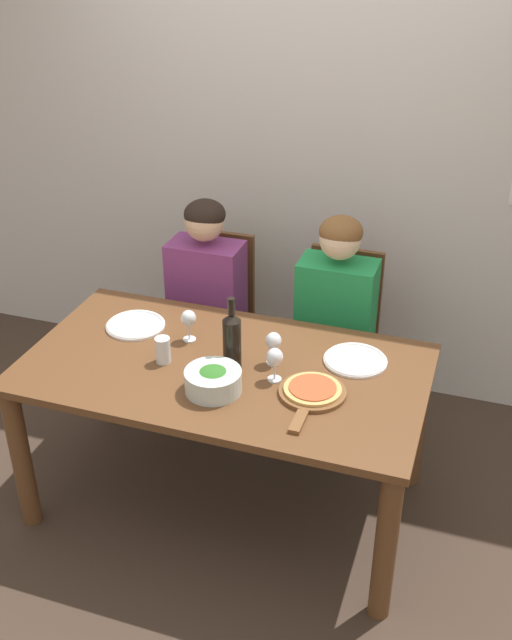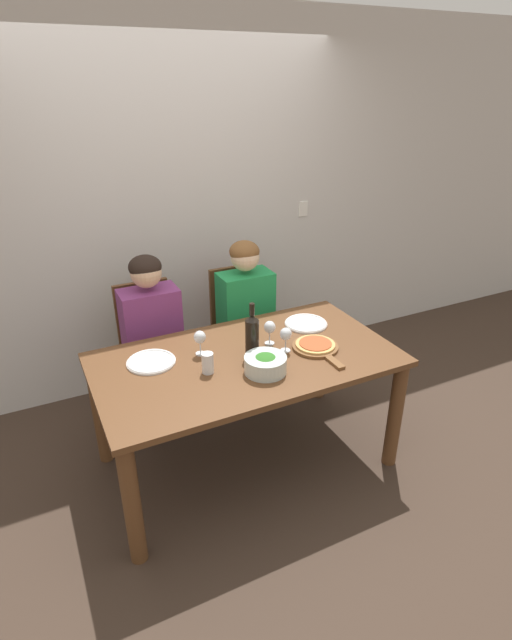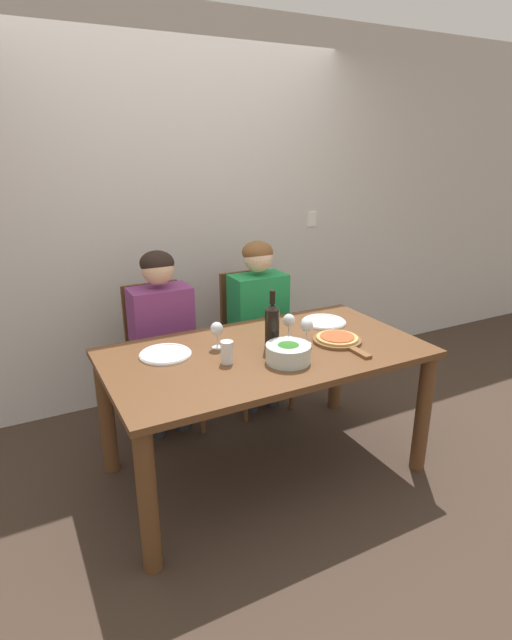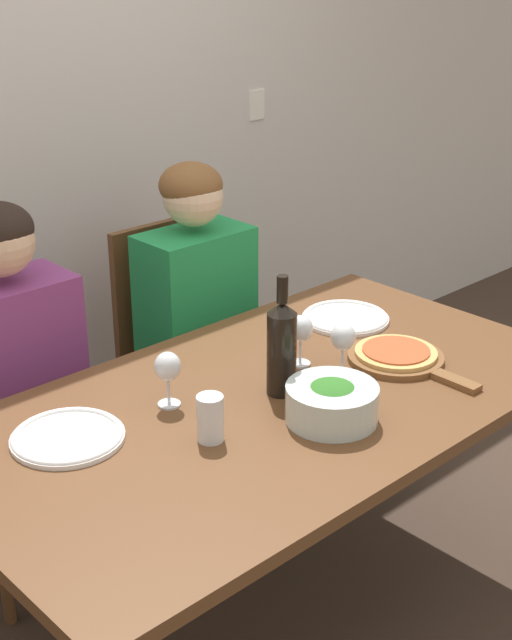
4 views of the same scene
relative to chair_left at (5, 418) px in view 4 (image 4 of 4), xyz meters
The scene contains 16 objects.
ground_plane 1.02m from the chair_left, 65.61° to the right, with size 40.00×40.00×0.00m, color #3D2D23.
back_wall 1.02m from the chair_left, 50.44° to the left, with size 10.00×0.06×2.70m.
dining_table 0.90m from the chair_left, 65.61° to the right, with size 1.74×0.95×0.77m.
chair_left is the anchor object (origin of this frame).
chair_right 0.69m from the chair_left, ahead, with size 0.42×0.42×0.97m.
person_woman 0.25m from the chair_left, 90.00° to the right, with size 0.47×0.51×1.22m.
person_man 0.74m from the chair_left, ahead, with size 0.47×0.51×1.22m.
wine_bottle 0.98m from the chair_left, 63.39° to the right, with size 0.08×0.08×0.33m.
broccoli_bowl 1.11m from the chair_left, 68.52° to the right, with size 0.23×0.23×0.10m.
dinner_plate_left 0.70m from the chair_left, 102.94° to the right, with size 0.28×0.28×0.02m.
dinner_plate_right 1.11m from the chair_left, 33.79° to the right, with size 0.28×0.28×0.02m.
pizza_on_board 1.22m from the chair_left, 49.08° to the right, with size 0.28×0.42×0.04m.
wine_glass_left 0.76m from the chair_left, 77.80° to the right, with size 0.07×0.07×0.15m.
wine_glass_right 0.98m from the chair_left, 52.16° to the right, with size 0.07×0.07×0.15m.
wine_glass_centre 1.10m from the chair_left, 54.34° to the right, with size 0.07×0.07×0.15m.
water_tumbler 0.93m from the chair_left, 82.85° to the right, with size 0.07×0.07×0.12m.
Camera 4 is at (-1.45, -1.49, 1.88)m, focal length 50.00 mm.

